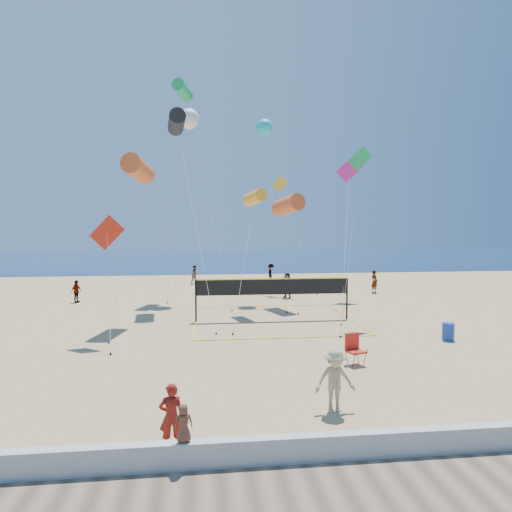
{
  "coord_description": "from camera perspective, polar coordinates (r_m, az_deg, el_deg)",
  "views": [
    {
      "loc": [
        -1.93,
        -12.76,
        5.3
      ],
      "look_at": [
        -0.17,
        2.0,
        4.32
      ],
      "focal_mm": 32.0,
      "sensor_mm": 36.0,
      "label": 1
    }
  ],
  "objects": [
    {
      "name": "kite_1",
      "position": [
        31.68,
        -9.91,
        16.15
      ],
      "size": [
        2.97,
        10.2,
        12.83
      ],
      "rotation": [
        0.0,
        0.0,
        0.11
      ],
      "color": "black",
      "rests_on": "ground"
    },
    {
      "name": "far_person_0",
      "position": [
        33.97,
        -21.55,
        -4.14
      ],
      "size": [
        0.74,
        0.99,
        1.56
      ],
      "primitive_type": "imported",
      "rotation": [
        0.0,
        0.0,
        1.12
      ],
      "color": "gray",
      "rests_on": "ground"
    },
    {
      "name": "camp_chair",
      "position": [
        18.2,
        12.17,
        -11.07
      ],
      "size": [
        0.78,
        0.9,
        1.3
      ],
      "rotation": [
        0.0,
        0.0,
        0.31
      ],
      "color": "red",
      "rests_on": "ground"
    },
    {
      "name": "woman",
      "position": [
        11.6,
        -10.54,
        -19.11
      ],
      "size": [
        0.63,
        0.45,
        1.6
      ],
      "primitive_type": "imported",
      "rotation": [
        0.0,
        0.0,
        3.27
      ],
      "color": "maroon",
      "rests_on": "ground"
    },
    {
      "name": "kite_5",
      "position": [
        34.64,
        11.58,
        9.96
      ],
      "size": [
        4.66,
        10.03,
        10.53
      ],
      "rotation": [
        0.0,
        0.0,
        0.13
      ],
      "color": "#C72195",
      "rests_on": "ground"
    },
    {
      "name": "kite_8",
      "position": [
        37.06,
        -9.16,
        19.75
      ],
      "size": [
        1.87,
        5.3,
        16.18
      ],
      "rotation": [
        0.0,
        0.0,
        -0.3
      ],
      "color": "#18A156",
      "rests_on": "ground"
    },
    {
      "name": "kite_7",
      "position": [
        34.57,
        1.08,
        15.74
      ],
      "size": [
        1.43,
        7.14,
        13.1
      ],
      "rotation": [
        0.0,
        0.0,
        0.17
      ],
      "color": "#1ABDC9",
      "rests_on": "ground"
    },
    {
      "name": "volleyball_net",
      "position": [
        25.79,
        2.12,
        -4.46
      ],
      "size": [
        8.89,
        8.74,
        2.36
      ],
      "rotation": [
        0.0,
        0.0,
        -0.01
      ],
      "color": "black",
      "rests_on": "ground"
    },
    {
      "name": "seawall",
      "position": [
        11.13,
        4.26,
        -22.93
      ],
      "size": [
        32.0,
        0.3,
        0.6
      ],
      "primitive_type": "cube",
      "color": "silver",
      "rests_on": "ground"
    },
    {
      "name": "kite_10",
      "position": [
        30.48,
        4.01,
        6.34
      ],
      "size": [
        1.99,
        4.81,
        7.41
      ],
      "rotation": [
        0.0,
        0.0,
        0.36
      ],
      "color": "#CC5024",
      "rests_on": "ground"
    },
    {
      "name": "far_person_1",
      "position": [
        33.72,
        3.91,
        -3.7
      ],
      "size": [
        1.55,
        1.64,
        1.85
      ],
      "primitive_type": "imported",
      "rotation": [
        0.0,
        0.0,
        -0.84
      ],
      "color": "gray",
      "rests_on": "ground"
    },
    {
      "name": "kite_0",
      "position": [
        25.94,
        -14.51,
        10.47
      ],
      "size": [
        1.66,
        6.04,
        9.11
      ],
      "rotation": [
        0.0,
        0.0,
        -0.19
      ],
      "color": "#CC5024",
      "rests_on": "ground"
    },
    {
      "name": "toddler",
      "position": [
        10.68,
        -9.03,
        -19.93
      ],
      "size": [
        0.45,
        0.35,
        0.84
      ],
      "primitive_type": "imported",
      "rotation": [
        0.0,
        0.0,
        3.35
      ],
      "color": "brown",
      "rests_on": "seawall"
    },
    {
      "name": "ground",
      "position": [
        13.95,
        1.75,
        -18.57
      ],
      "size": [
        120.0,
        120.0,
        0.0
      ],
      "primitive_type": "plane",
      "color": "tan",
      "rests_on": "ground"
    },
    {
      "name": "kite_3",
      "position": [
        21.94,
        -18.12,
        2.26
      ],
      "size": [
        1.65,
        2.82,
        5.83
      ],
      "rotation": [
        0.0,
        0.0,
        -0.0
      ],
      "color": "red",
      "rests_on": "ground"
    },
    {
      "name": "far_person_4",
      "position": [
        42.0,
        1.89,
        -2.23
      ],
      "size": [
        0.85,
        1.27,
        1.83
      ],
      "primitive_type": "imported",
      "rotation": [
        0.0,
        0.0,
        1.42
      ],
      "color": "gray",
      "rests_on": "ground"
    },
    {
      "name": "kite_9",
      "position": [
        36.97,
        3.38,
        7.98
      ],
      "size": [
        3.13,
        2.8,
        9.35
      ],
      "rotation": [
        0.0,
        0.0,
        -0.4
      ],
      "color": "gold",
      "rests_on": "ground"
    },
    {
      "name": "trash_barrel",
      "position": [
        23.23,
        22.89,
        -8.7
      ],
      "size": [
        0.58,
        0.58,
        0.81
      ],
      "primitive_type": "cylinder",
      "rotation": [
        0.0,
        0.0,
        -0.08
      ],
      "color": "#183B9D",
      "rests_on": "ground"
    },
    {
      "name": "kite_6",
      "position": [
        35.13,
        -8.37,
        16.59
      ],
      "size": [
        3.65,
        7.01,
        13.87
      ],
      "rotation": [
        0.0,
        0.0,
        0.26
      ],
      "color": "white",
      "rests_on": "ground"
    },
    {
      "name": "ocean",
      "position": [
        74.97,
        -5.33,
        -0.29
      ],
      "size": [
        140.0,
        50.0,
        0.03
      ],
      "primitive_type": "cube",
      "color": "navy",
      "rests_on": "ground"
    },
    {
      "name": "bystander_b",
      "position": [
        13.67,
        9.85,
        -15.06
      ],
      "size": [
        1.18,
        0.69,
        1.81
      ],
      "primitive_type": "imported",
      "rotation": [
        0.0,
        0.0,
        0.02
      ],
      "color": "tan",
      "rests_on": "ground"
    },
    {
      "name": "kite_2",
      "position": [
        28.17,
        -0.14,
        7.31
      ],
      "size": [
        2.55,
        7.18,
        7.58
      ],
      "rotation": [
        0.0,
        0.0,
        0.34
      ],
      "color": "gold",
      "rests_on": "ground"
    },
    {
      "name": "kite_4",
      "position": [
        26.03,
        12.71,
        10.45
      ],
      "size": [
        2.98,
        4.06,
        9.73
      ],
      "rotation": [
        0.0,
        0.0,
        0.25
      ],
      "color": "#18A156",
      "rests_on": "ground"
    },
    {
      "name": "far_person_2",
      "position": [
        37.5,
        14.58,
        -3.11
      ],
      "size": [
        0.62,
        0.75,
        1.77
      ],
      "primitive_type": "imported",
      "rotation": [
        0.0,
        0.0,
        1.92
      ],
      "color": "gray",
      "rests_on": "ground"
    },
    {
      "name": "far_person_3",
      "position": [
        42.25,
        -7.63,
        -2.33
      ],
      "size": [
        0.99,
        0.89,
        1.68
      ],
      "primitive_type": "imported",
      "rotation": [
        0.0,
        0.0,
        0.37
      ],
      "color": "gray",
      "rests_on": "ground"
    }
  ]
}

